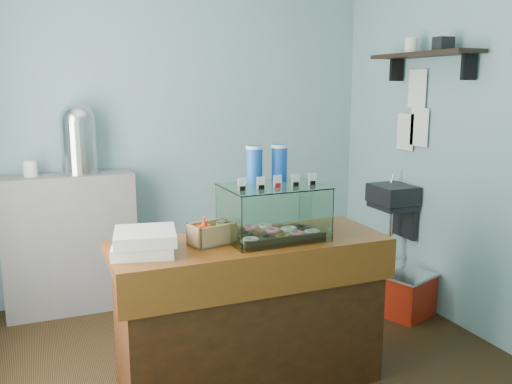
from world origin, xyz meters
name	(u,v)px	position (x,y,z in m)	size (l,w,h in m)	color
ground	(236,363)	(0.00, 0.00, 0.00)	(3.50, 3.50, 0.00)	black
room_shell	(237,97)	(0.03, 0.01, 1.71)	(3.54, 3.04, 2.82)	#7BA9B4
counter	(250,312)	(0.00, -0.25, 0.46)	(1.60, 0.60, 0.90)	#43200C
back_shelf	(71,243)	(-0.90, 1.32, 0.55)	(1.00, 0.32, 1.10)	gray
display_case	(271,208)	(0.14, -0.23, 1.07)	(0.58, 0.43, 0.53)	black
condiment_crate	(211,234)	(-0.23, -0.24, 0.96)	(0.28, 0.21, 0.17)	tan
pastry_boxes	(144,242)	(-0.61, -0.27, 0.96)	(0.38, 0.39, 0.13)	white
coffee_urn	(78,137)	(-0.79, 1.33, 1.39)	(0.30, 0.30, 0.55)	silver
red_cooler	(409,295)	(1.51, 0.18, 0.17)	(0.46, 0.41, 0.34)	#AC1F0D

